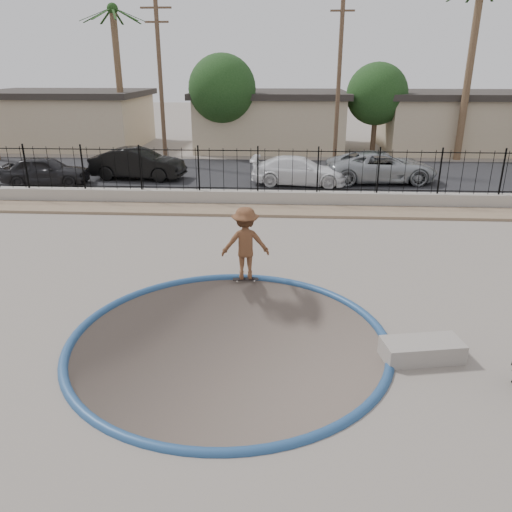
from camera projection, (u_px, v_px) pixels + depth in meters
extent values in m
cube|color=slate|center=(260.00, 218.00, 23.40)|extent=(120.00, 120.00, 2.20)
torus|color=navy|center=(229.00, 340.00, 10.89)|extent=(7.04, 7.04, 0.20)
cube|color=#8B725B|center=(256.00, 210.00, 20.37)|extent=(42.00, 1.60, 0.11)
cube|color=#9E978B|center=(258.00, 198.00, 21.31)|extent=(42.00, 0.45, 0.60)
cube|color=black|center=(258.00, 188.00, 21.16)|extent=(40.00, 0.04, 0.03)
cube|color=black|center=(258.00, 151.00, 20.60)|extent=(40.00, 0.04, 0.04)
cube|color=black|center=(265.00, 173.00, 27.66)|extent=(90.00, 8.00, 0.04)
cube|color=tan|center=(67.00, 121.00, 36.72)|extent=(11.00, 8.00, 3.50)
cube|color=#2D2824|center=(63.00, 93.00, 36.02)|extent=(11.60, 8.60, 0.40)
cube|color=tan|center=(270.00, 122.00, 35.89)|extent=(10.00, 8.00, 3.50)
cube|color=#2D2824|center=(271.00, 94.00, 35.19)|extent=(10.60, 8.60, 0.40)
cube|color=tan|center=(469.00, 124.00, 35.12)|extent=(12.00, 8.00, 3.50)
cube|color=#2D2824|center=(473.00, 95.00, 34.42)|extent=(12.60, 8.60, 0.40)
cylinder|color=brown|center=(119.00, 83.00, 33.13)|extent=(0.44, 0.44, 9.00)
sphere|color=#1B3C14|center=(112.00, 9.00, 31.53)|extent=(0.70, 0.70, 0.70)
cylinder|color=brown|center=(468.00, 76.00, 29.87)|extent=(0.44, 0.44, 10.00)
cylinder|color=#473323|center=(161.00, 86.00, 28.25)|extent=(0.24, 0.24, 9.00)
cube|color=#473323|center=(156.00, 8.00, 26.81)|extent=(1.70, 0.10, 0.10)
cube|color=#473323|center=(157.00, 22.00, 27.06)|extent=(1.30, 0.10, 0.10)
cylinder|color=#473323|center=(339.00, 82.00, 27.61)|extent=(0.24, 0.24, 9.50)
cube|color=#473323|center=(343.00, 11.00, 26.33)|extent=(1.30, 0.10, 0.10)
cylinder|color=#473323|center=(223.00, 132.00, 32.88)|extent=(0.34, 0.34, 3.00)
sphere|color=#143311|center=(222.00, 89.00, 31.92)|extent=(4.32, 4.32, 4.32)
cylinder|color=#473323|center=(374.00, 133.00, 33.31)|extent=(0.34, 0.34, 2.75)
sphere|color=#143311|center=(377.00, 94.00, 32.42)|extent=(3.96, 3.96, 3.96)
imported|color=brown|center=(245.00, 247.00, 13.52)|extent=(1.38, 0.91, 2.01)
cube|color=black|center=(246.00, 279.00, 13.86)|extent=(0.73, 0.27, 0.02)
cylinder|color=silver|center=(237.00, 281.00, 13.79)|extent=(0.05, 0.03, 0.05)
cylinder|color=silver|center=(237.00, 279.00, 13.91)|extent=(0.05, 0.03, 0.05)
cylinder|color=silver|center=(254.00, 281.00, 13.82)|extent=(0.05, 0.03, 0.05)
cylinder|color=silver|center=(254.00, 279.00, 13.95)|extent=(0.05, 0.03, 0.05)
cube|color=gray|center=(422.00, 350.00, 10.13)|extent=(1.70, 0.98, 0.40)
imported|color=black|center=(46.00, 170.00, 24.63)|extent=(4.27, 2.02, 1.41)
imported|color=black|center=(138.00, 164.00, 25.86)|extent=(4.93, 2.07, 1.58)
imported|color=white|center=(299.00, 171.00, 24.66)|extent=(4.85, 2.29, 1.37)
imported|color=#989DA1|center=(381.00, 167.00, 25.17)|extent=(5.67, 2.93, 1.53)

